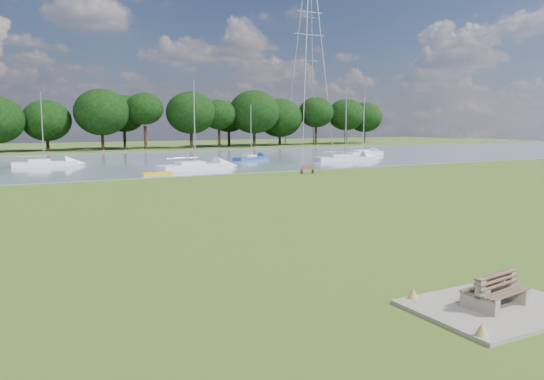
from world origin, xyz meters
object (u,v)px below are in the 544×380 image
sailboat_6 (345,157)px  bench_pair (496,291)px  sailboat_5 (194,165)px  riverbank_bench (308,169)px  sailboat_4 (363,152)px  sailboat_1 (43,162)px  pylon (309,35)px  sailboat_2 (251,157)px  kayak (158,173)px

sailboat_6 → bench_pair: bearing=-109.4°
bench_pair → sailboat_5: 41.98m
riverbank_bench → sailboat_6: (12.29, 11.13, 0.10)m
sailboat_4 → sailboat_1: bearing=163.5°
sailboat_1 → sailboat_6: bearing=-15.3°
riverbank_bench → bench_pair: bearing=-111.2°
pylon → sailboat_2: (-29.19, -32.99, -21.70)m
riverbank_bench → sailboat_2: (2.86, 18.10, 0.02)m
sailboat_2 → sailboat_5: size_ratio=0.77×
kayak → sailboat_4: 35.62m
sailboat_5 → sailboat_6: (20.34, 2.61, -0.03)m
bench_pair → riverbank_bench: size_ratio=1.31×
sailboat_2 → kayak: bearing=-163.6°
sailboat_6 → sailboat_1: bearing=176.9°
riverbank_bench → sailboat_1: 29.20m
pylon → sailboat_2: 49.10m
sailboat_2 → sailboat_4: (17.54, -0.08, 0.15)m
sailboat_2 → sailboat_5: bearing=-162.1°
sailboat_5 → sailboat_2: bearing=32.4°
pylon → sailboat_2: bearing=-131.5°
sailboat_4 → sailboat_6: (-8.12, -6.89, -0.06)m
riverbank_bench → sailboat_5: 11.73m
pylon → sailboat_2: size_ratio=5.21×
sailboat_6 → sailboat_2: bearing=155.7°
bench_pair → sailboat_2: 54.00m
sailboat_6 → pylon: bearing=75.9°
bench_pair → riverbank_bench: (14.85, 32.91, -0.05)m
pylon → sailboat_6: pylon is taller
bench_pair → sailboat_2: (17.72, 51.01, -0.03)m
sailboat_4 → sailboat_5: (-28.46, -9.50, -0.04)m
sailboat_1 → sailboat_2: 23.98m
riverbank_bench → sailboat_5: (-8.05, 8.52, 0.13)m
pylon → sailboat_2: pylon is taller
sailboat_2 → bench_pair: bearing=-132.5°
riverbank_bench → sailboat_2: 18.33m
kayak → riverbank_bench: bearing=-19.0°
riverbank_bench → sailboat_4: (20.41, 18.02, 0.17)m
sailboat_2 → sailboat_6: 11.72m
sailboat_1 → sailboat_5: bearing=-42.2°
bench_pair → kayak: bench_pair is taller
riverbank_bench → sailboat_6: sailboat_6 is taller
bench_pair → pylon: pylon is taller
riverbank_bench → sailboat_4: sailboat_4 is taller
kayak → pylon: (44.83, 46.00, 21.96)m
bench_pair → sailboat_4: 61.94m
riverbank_bench → sailboat_4: 27.23m
sailboat_1 → sailboat_2: bearing=-5.2°
bench_pair → riverbank_bench: 36.10m
sailboat_5 → pylon: bearing=37.8°
sailboat_1 → sailboat_2: size_ratio=1.16×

